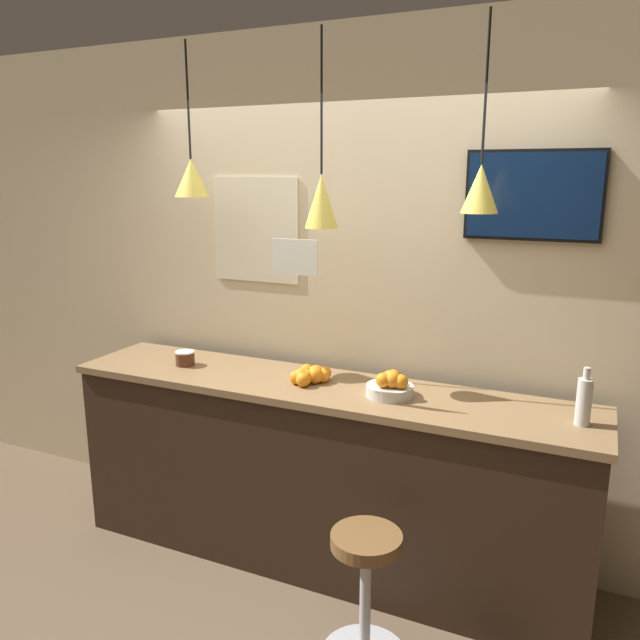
# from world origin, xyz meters

# --- Properties ---
(ground_plane) EXTENTS (14.00, 14.00, 0.00)m
(ground_plane) POSITION_xyz_m (0.00, 0.00, 0.00)
(ground_plane) COLOR brown
(back_wall) EXTENTS (8.00, 0.06, 2.90)m
(back_wall) POSITION_xyz_m (0.00, 0.95, 1.45)
(back_wall) COLOR beige
(back_wall) RESTS_ON ground_plane
(service_counter) EXTENTS (2.84, 0.58, 1.04)m
(service_counter) POSITION_xyz_m (0.00, 0.56, 0.52)
(service_counter) COLOR black
(service_counter) RESTS_ON ground_plane
(bar_stool) EXTENTS (0.39, 0.39, 0.62)m
(bar_stool) POSITION_xyz_m (0.48, -0.03, 0.39)
(bar_stool) COLOR #B7B7BC
(bar_stool) RESTS_ON ground_plane
(fruit_bowl) EXTENTS (0.24, 0.24, 0.14)m
(fruit_bowl) POSITION_xyz_m (0.39, 0.54, 1.10)
(fruit_bowl) COLOR beige
(fruit_bowl) RESTS_ON service_counter
(orange_pile) EXTENTS (0.19, 0.23, 0.09)m
(orange_pile) POSITION_xyz_m (-0.07, 0.57, 1.08)
(orange_pile) COLOR orange
(orange_pile) RESTS_ON service_counter
(juice_bottle) EXTENTS (0.07, 0.07, 0.26)m
(juice_bottle) POSITION_xyz_m (1.28, 0.55, 1.15)
(juice_bottle) COLOR silver
(juice_bottle) RESTS_ON service_counter
(spread_jar) EXTENTS (0.11, 0.11, 0.08)m
(spread_jar) POSITION_xyz_m (-0.85, 0.55, 1.08)
(spread_jar) COLOR #562D19
(spread_jar) RESTS_ON service_counter
(pendant_lamp_left) EXTENTS (0.19, 0.19, 0.80)m
(pendant_lamp_left) POSITION_xyz_m (-0.77, 0.57, 2.11)
(pendant_lamp_left) COLOR black
(pendant_lamp_middle) EXTENTS (0.17, 0.17, 0.94)m
(pendant_lamp_middle) POSITION_xyz_m (0.00, 0.57, 2.00)
(pendant_lamp_middle) COLOR black
(pendant_lamp_right) EXTENTS (0.17, 0.17, 0.85)m
(pendant_lamp_right) POSITION_xyz_m (0.77, 0.57, 2.06)
(pendant_lamp_right) COLOR black
(mounted_tv) EXTENTS (0.64, 0.04, 0.43)m
(mounted_tv) POSITION_xyz_m (0.96, 0.90, 2.02)
(mounted_tv) COLOR black
(hanging_menu_board) EXTENTS (0.24, 0.01, 0.17)m
(hanging_menu_board) POSITION_xyz_m (-0.04, 0.35, 1.74)
(hanging_menu_board) COLOR white
(wall_poster) EXTENTS (0.56, 0.01, 0.61)m
(wall_poster) POSITION_xyz_m (-0.58, 0.92, 1.80)
(wall_poster) COLOR beige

